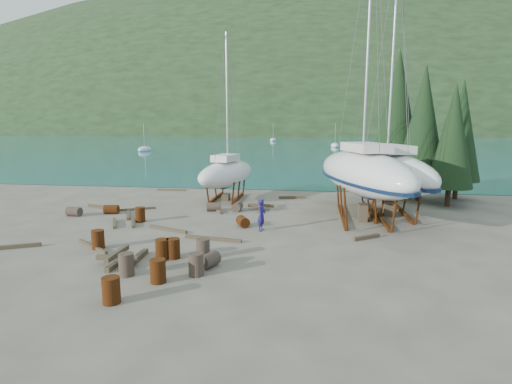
# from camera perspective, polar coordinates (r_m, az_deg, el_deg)

# --- Properties ---
(ground) EXTENTS (600.00, 600.00, 0.00)m
(ground) POSITION_cam_1_polar(r_m,az_deg,el_deg) (20.50, -4.92, -6.63)
(ground) COLOR #565144
(ground) RESTS_ON ground
(bay_water) EXTENTS (700.00, 700.00, 0.00)m
(bay_water) POSITION_cam_1_polar(r_m,az_deg,el_deg) (334.24, 7.26, 8.76)
(bay_water) COLOR #1A6B82
(bay_water) RESTS_ON ground
(far_hill) EXTENTS (800.00, 360.00, 110.00)m
(far_hill) POSITION_cam_1_polar(r_m,az_deg,el_deg) (339.24, 7.27, 8.78)
(far_hill) COLOR black
(far_hill) RESTS_ON ground
(far_house_left) EXTENTS (6.60, 5.60, 5.60)m
(far_house_left) POSITION_cam_1_polar(r_m,az_deg,el_deg) (218.88, -9.30, 8.96)
(far_house_left) COLOR beige
(far_house_left) RESTS_ON ground
(far_house_center) EXTENTS (6.60, 5.60, 5.60)m
(far_house_center) POSITION_cam_1_polar(r_m,az_deg,el_deg) (210.60, 1.29, 9.05)
(far_house_center) COLOR beige
(far_house_center) RESTS_ON ground
(far_house_right) EXTENTS (6.60, 5.60, 5.60)m
(far_house_right) POSITION_cam_1_polar(r_m,az_deg,el_deg) (210.74, 15.08, 8.72)
(far_house_right) COLOR beige
(far_house_right) RESTS_ON ground
(cypress_near_right) EXTENTS (3.60, 3.60, 10.00)m
(cypress_near_right) POSITION_cam_1_polar(r_m,az_deg,el_deg) (32.19, 22.74, 9.07)
(cypress_near_right) COLOR black
(cypress_near_right) RESTS_ON ground
(cypress_mid_right) EXTENTS (3.06, 3.06, 8.50)m
(cypress_mid_right) POSITION_cam_1_polar(r_m,az_deg,el_deg) (30.70, 26.31, 7.19)
(cypress_mid_right) COLOR black
(cypress_mid_right) RESTS_ON ground
(cypress_back_left) EXTENTS (4.14, 4.14, 11.50)m
(cypress_back_left) POSITION_cam_1_polar(r_m,az_deg,el_deg) (33.81, 19.48, 10.75)
(cypress_back_left) COLOR black
(cypress_back_left) RESTS_ON ground
(cypress_far_right) EXTENTS (3.24, 3.24, 9.00)m
(cypress_far_right) POSITION_cam_1_polar(r_m,az_deg,el_deg) (34.02, 27.19, 7.77)
(cypress_far_right) COLOR black
(cypress_far_right) RESTS_ON ground
(moored_boat_left) EXTENTS (2.00, 5.00, 6.05)m
(moored_boat_left) POSITION_cam_1_polar(r_m,az_deg,el_deg) (86.50, -15.63, 5.89)
(moored_boat_left) COLOR white
(moored_boat_left) RESTS_ON ground
(moored_boat_mid) EXTENTS (2.00, 5.00, 6.05)m
(moored_boat_mid) POSITION_cam_1_polar(r_m,az_deg,el_deg) (99.46, 11.20, 6.53)
(moored_boat_mid) COLOR white
(moored_boat_mid) RESTS_ON ground
(moored_boat_far) EXTENTS (2.00, 5.00, 6.05)m
(moored_boat_far) POSITION_cam_1_polar(r_m,az_deg,el_deg) (129.87, 2.45, 7.44)
(moored_boat_far) COLOR white
(moored_boat_far) RESTS_ON ground
(large_sailboat_near) EXTENTS (6.49, 11.77, 17.81)m
(large_sailboat_near) POSITION_cam_1_polar(r_m,az_deg,el_deg) (24.91, 15.09, 2.75)
(large_sailboat_near) COLOR white
(large_sailboat_near) RESTS_ON ground
(large_sailboat_far) EXTENTS (5.92, 11.07, 16.82)m
(large_sailboat_far) POSITION_cam_1_polar(r_m,az_deg,el_deg) (26.86, 18.34, 2.82)
(large_sailboat_far) COLOR white
(large_sailboat_far) RESTS_ON ground
(small_sailboat_shore) EXTENTS (4.29, 8.08, 12.34)m
(small_sailboat_shore) POSITION_cam_1_polar(r_m,az_deg,el_deg) (30.48, -4.20, 2.71)
(small_sailboat_shore) COLOR white
(small_sailboat_shore) RESTS_ON ground
(worker) EXTENTS (0.53, 0.70, 1.73)m
(worker) POSITION_cam_1_polar(r_m,az_deg,el_deg) (21.67, 0.80, -3.32)
(worker) COLOR navy
(worker) RESTS_ON ground
(drum_0) EXTENTS (0.58, 0.58, 0.88)m
(drum_0) POSITION_cam_1_polar(r_m,az_deg,el_deg) (20.13, -21.64, -6.31)
(drum_0) COLOR #613310
(drum_0) RESTS_ON ground
(drum_1) EXTENTS (0.87, 1.03, 0.58)m
(drum_1) POSITION_cam_1_polar(r_m,az_deg,el_deg) (16.57, -6.70, -9.64)
(drum_1) COLOR #2D2823
(drum_1) RESTS_ON ground
(drum_2) EXTENTS (0.94, 0.68, 0.58)m
(drum_2) POSITION_cam_1_polar(r_m,az_deg,el_deg) (27.42, -19.95, -2.35)
(drum_2) COLOR #613310
(drum_2) RESTS_ON ground
(drum_3) EXTENTS (0.58, 0.58, 0.88)m
(drum_3) POSITION_cam_1_polar(r_m,az_deg,el_deg) (14.14, -19.99, -13.05)
(drum_3) COLOR #613310
(drum_3) RESTS_ON ground
(drum_5) EXTENTS (0.58, 0.58, 0.88)m
(drum_5) POSITION_cam_1_polar(r_m,az_deg,el_deg) (15.72, -8.56, -10.20)
(drum_5) COLOR #2D2823
(drum_5) RESTS_ON ground
(drum_6) EXTENTS (0.92, 1.05, 0.58)m
(drum_6) POSITION_cam_1_polar(r_m,az_deg,el_deg) (22.65, -1.89, -4.24)
(drum_6) COLOR #613310
(drum_6) RESTS_ON ground
(drum_7) EXTENTS (0.58, 0.58, 0.88)m
(drum_7) POSITION_cam_1_polar(r_m,az_deg,el_deg) (15.34, -13.83, -10.89)
(drum_7) COLOR #613310
(drum_7) RESTS_ON ground
(drum_8) EXTENTS (0.58, 0.58, 0.88)m
(drum_8) POSITION_cam_1_polar(r_m,az_deg,el_deg) (24.65, -16.21, -3.11)
(drum_8) COLOR #613310
(drum_8) RESTS_ON ground
(drum_9) EXTENTS (0.96, 0.71, 0.58)m
(drum_9) POSITION_cam_1_polar(r_m,az_deg,el_deg) (26.73, -6.08, -2.11)
(drum_9) COLOR #2D2823
(drum_9) RESTS_ON ground
(drum_10) EXTENTS (0.58, 0.58, 0.88)m
(drum_10) POSITION_cam_1_polar(r_m,az_deg,el_deg) (17.80, -13.25, -7.95)
(drum_10) COLOR #613310
(drum_10) RESTS_ON ground
(drum_11) EXTENTS (0.62, 0.91, 0.58)m
(drum_11) POSITION_cam_1_polar(r_m,az_deg,el_deg) (26.64, -2.66, -2.10)
(drum_11) COLOR #2D2823
(drum_11) RESTS_ON ground
(drum_14) EXTENTS (0.58, 0.58, 0.88)m
(drum_14) POSITION_cam_1_polar(r_m,az_deg,el_deg) (17.79, -11.74, -7.90)
(drum_14) COLOR #613310
(drum_14) RESTS_ON ground
(drum_15) EXTENTS (0.94, 0.67, 0.58)m
(drum_15) POSITION_cam_1_polar(r_m,az_deg,el_deg) (27.64, -24.55, -2.56)
(drum_15) COLOR #2D2823
(drum_15) RESTS_ON ground
(drum_16) EXTENTS (0.58, 0.58, 0.88)m
(drum_16) POSITION_cam_1_polar(r_m,az_deg,el_deg) (16.32, -18.02, -9.83)
(drum_16) COLOR #2D2823
(drum_16) RESTS_ON ground
(drum_17) EXTENTS (0.58, 0.58, 0.88)m
(drum_17) POSITION_cam_1_polar(r_m,az_deg,el_deg) (17.53, -7.57, -8.04)
(drum_17) COLOR #2D2823
(drum_17) RESTS_ON ground
(timber_0) EXTENTS (2.52, 0.18, 0.14)m
(timber_0) POSITION_cam_1_polar(r_m,az_deg,el_deg) (35.37, -12.01, 0.30)
(timber_0) COLOR brown
(timber_0) RESTS_ON ground
(timber_1) EXTENTS (1.47, 1.09, 0.19)m
(timber_1) POSITION_cam_1_polar(r_m,az_deg,el_deg) (21.05, 15.47, -6.24)
(timber_1) COLOR brown
(timber_1) RESTS_ON ground
(timber_2) EXTENTS (1.94, 0.67, 0.19)m
(timber_2) POSITION_cam_1_polar(r_m,az_deg,el_deg) (29.62, -21.46, -1.96)
(timber_2) COLOR brown
(timber_2) RESTS_ON ground
(timber_3) EXTENTS (2.32, 1.73, 0.15)m
(timber_3) POSITION_cam_1_polar(r_m,az_deg,el_deg) (20.39, -22.29, -7.22)
(timber_3) COLOR brown
(timber_3) RESTS_ON ground
(timber_4) EXTENTS (1.11, 1.92, 0.17)m
(timber_4) POSITION_cam_1_polar(r_m,az_deg,el_deg) (24.50, -19.55, -4.23)
(timber_4) COLOR brown
(timber_4) RESTS_ON ground
(timber_5) EXTENTS (3.00, 0.67, 0.16)m
(timber_5) POSITION_cam_1_polar(r_m,az_deg,el_deg) (20.22, -6.17, -6.64)
(timber_5) COLOR brown
(timber_5) RESTS_ON ground
(timber_6) EXTENTS (2.07, 0.55, 0.19)m
(timber_6) POSITION_cam_1_polar(r_m,az_deg,el_deg) (31.09, 5.19, -0.77)
(timber_6) COLOR brown
(timber_6) RESTS_ON ground
(timber_10) EXTENTS (1.49, 2.36, 0.16)m
(timber_10) POSITION_cam_1_polar(r_m,az_deg,el_deg) (27.00, -5.80, -2.44)
(timber_10) COLOR brown
(timber_10) RESTS_ON ground
(timber_11) EXTENTS (2.47, 1.11, 0.15)m
(timber_11) POSITION_cam_1_polar(r_m,az_deg,el_deg) (22.40, -12.48, -5.20)
(timber_11) COLOR brown
(timber_11) RESTS_ON ground
(timber_12) EXTENTS (1.28, 2.33, 0.17)m
(timber_12) POSITION_cam_1_polar(r_m,az_deg,el_deg) (24.59, -17.20, -4.05)
(timber_12) COLOR brown
(timber_12) RESTS_ON ground
(timber_14) EXTENTS (2.34, 1.28, 0.18)m
(timber_14) POSITION_cam_1_polar(r_m,az_deg,el_deg) (22.01, -31.58, -6.68)
(timber_14) COLOR brown
(timber_14) RESTS_ON ground
(timber_15) EXTENTS (2.67, 1.49, 0.15)m
(timber_15) POSITION_cam_1_polar(r_m,az_deg,el_deg) (28.09, -17.13, -2.36)
(timber_15) COLOR brown
(timber_15) RESTS_ON ground
(timber_16) EXTENTS (0.34, 2.59, 0.23)m
(timber_16) POSITION_cam_1_polar(r_m,az_deg,el_deg) (17.72, -16.93, -9.32)
(timber_16) COLOR brown
(timber_16) RESTS_ON ground
(timber_17) EXTENTS (1.18, 2.27, 0.16)m
(timber_17) POSITION_cam_1_polar(r_m,az_deg,el_deg) (26.50, -17.79, -3.10)
(timber_17) COLOR brown
(timber_17) RESTS_ON ground
(timber_pile_fore) EXTENTS (1.80, 1.80, 0.60)m
(timber_pile_fore) POSITION_cam_1_polar(r_m,az_deg,el_deg) (17.62, -19.19, -8.91)
(timber_pile_fore) COLOR brown
(timber_pile_fore) RESTS_ON ground
(timber_pile_aft) EXTENTS (1.80, 1.80, 0.60)m
(timber_pile_aft) POSITION_cam_1_polar(r_m,az_deg,el_deg) (26.94, 0.72, -1.94)
(timber_pile_aft) COLOR brown
(timber_pile_aft) RESTS_ON ground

